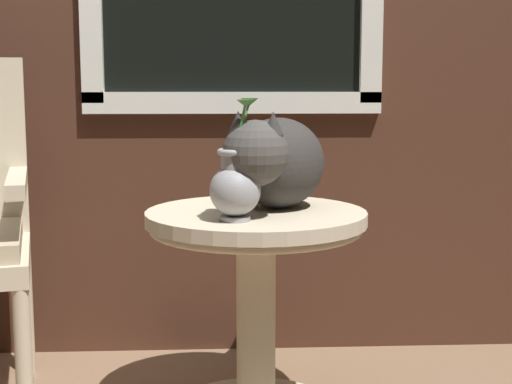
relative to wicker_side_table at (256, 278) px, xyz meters
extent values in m
cube|color=silver|center=(-0.05, 0.54, 0.45)|extent=(0.98, 0.03, 0.07)
cylinder|color=beige|center=(0.00, 0.00, -0.11)|extent=(0.10, 0.10, 0.51)
cylinder|color=beige|center=(0.00, 0.00, 0.16)|extent=(0.58, 0.58, 0.03)
torus|color=beige|center=(0.00, 0.00, 0.14)|extent=(0.56, 0.56, 0.02)
cylinder|color=beige|center=(-0.59, -0.09, -0.20)|extent=(0.04, 0.04, 0.40)
cylinder|color=beige|center=(-0.70, 0.37, -0.20)|extent=(0.04, 0.04, 0.40)
cube|color=beige|center=(-0.65, 0.14, 0.25)|extent=(0.16, 0.47, 0.04)
ellipsoid|color=#33302D|center=(0.06, 0.05, 0.30)|extent=(0.33, 0.35, 0.24)
sphere|color=#494643|center=(-0.01, -0.12, 0.35)|extent=(0.16, 0.16, 0.16)
cone|color=#33302D|center=(-0.05, -0.10, 0.42)|extent=(0.05, 0.05, 0.06)
cone|color=#33302D|center=(0.03, -0.14, 0.42)|extent=(0.05, 0.05, 0.06)
cylinder|color=#33302D|center=(0.14, 0.24, 0.23)|extent=(0.15, 0.25, 0.05)
cylinder|color=#99999E|center=(-0.06, -0.14, 0.19)|extent=(0.07, 0.07, 0.01)
ellipsoid|color=#99999E|center=(-0.06, -0.14, 0.26)|extent=(0.12, 0.12, 0.12)
cylinder|color=#99999E|center=(-0.06, -0.14, 0.33)|extent=(0.07, 0.07, 0.05)
torus|color=#99999E|center=(-0.06, -0.14, 0.35)|extent=(0.09, 0.09, 0.02)
cylinder|color=#47893D|center=(-0.04, -0.12, 0.41)|extent=(0.04, 0.04, 0.12)
cone|color=#47893D|center=(-0.02, -0.11, 0.47)|extent=(0.04, 0.04, 0.02)
cylinder|color=#47893D|center=(-0.05, -0.15, 0.41)|extent=(0.03, 0.02, 0.12)
cone|color=#47893D|center=(-0.03, -0.15, 0.47)|extent=(0.04, 0.04, 0.02)
camera|label=1|loc=(-0.10, -1.95, 0.51)|focal=53.19mm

